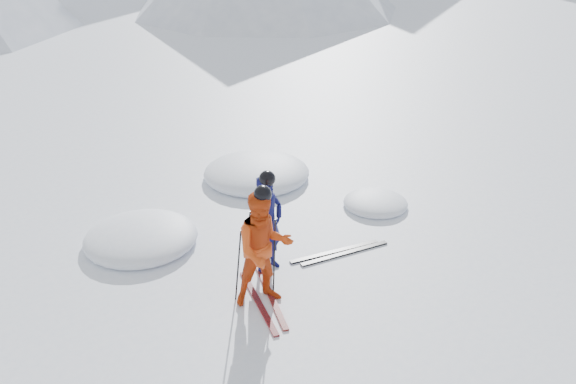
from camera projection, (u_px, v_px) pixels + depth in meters
ground at (370, 232)px, 11.23m from camera, size 160.00×160.00×0.00m
skier_blue at (268, 225)px, 9.79m from camera, size 0.68×0.53×1.67m
skier_red at (264, 249)px, 8.97m from camera, size 1.08×0.96×1.84m
pole_blue_left at (248, 241)px, 9.86m from camera, size 0.11×0.08×1.11m
pole_blue_right at (272, 229)px, 10.23m from camera, size 0.11×0.07×1.11m
pole_red_left at (238, 266)px, 9.12m from camera, size 0.12×0.10×1.23m
pole_red_right at (274, 256)px, 9.37m from camera, size 0.12×0.09×1.23m
ski_worn_left at (258, 302)px, 9.30m from camera, size 0.59×1.65×0.03m
ski_worn_right at (271, 296)px, 9.43m from camera, size 0.70×1.62×0.03m
ski_loose_a at (335, 252)px, 10.60m from camera, size 1.67×0.48×0.03m
ski_loose_b at (345, 253)px, 10.55m from camera, size 1.68×0.42×0.03m
snow_lumps at (231, 201)px, 12.38m from camera, size 5.99×4.36×0.51m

